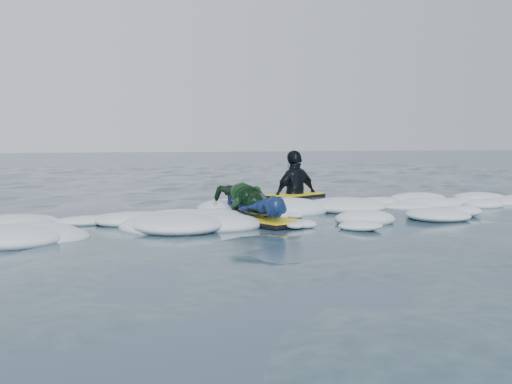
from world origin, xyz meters
The scene contains 5 objects.
ground centered at (0.00, 0.00, 0.00)m, with size 120.00×120.00×0.00m, color #1D3445.
foam_band centered at (0.00, 1.03, 0.00)m, with size 12.00×3.10×0.30m, color white, non-canonical shape.
prone_woman_unit centered at (-0.24, 0.60, 0.22)m, with size 0.89×1.69×0.42m.
prone_child_unit centered at (-0.28, 1.01, 0.26)m, with size 0.75×1.35×0.51m.
waiting_rider_unit centered at (1.81, 3.84, 0.04)m, with size 1.35×1.13×1.77m.
Camera 1 is at (-3.45, -7.30, 1.08)m, focal length 45.00 mm.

